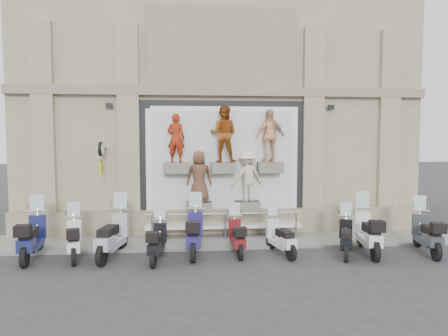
{
  "coord_description": "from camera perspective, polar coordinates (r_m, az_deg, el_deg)",
  "views": [
    {
      "loc": [
        -1.16,
        -10.44,
        3.25
      ],
      "look_at": [
        -0.05,
        1.9,
        2.36
      ],
      "focal_mm": 32.0,
      "sensor_mm": 36.0,
      "label": 1
    }
  ],
  "objects": [
    {
      "name": "sidewalk",
      "position": [
        13.0,
        0.13,
        -10.21
      ],
      "size": [
        16.0,
        2.2,
        0.08
      ],
      "primitive_type": "cube",
      "color": "gray",
      "rests_on": "ground"
    },
    {
      "name": "scooter_g",
      "position": [
        11.49,
        8.08,
        -8.77
      ],
      "size": [
        0.89,
        1.8,
        1.4
      ],
      "primitive_type": null,
      "rotation": [
        0.0,
        0.0,
        0.23
      ],
      "color": "silver",
      "rests_on": "ground"
    },
    {
      "name": "shop_vitrine",
      "position": [
        13.27,
        0.29,
        0.6
      ],
      "size": [
        5.6,
        0.92,
        4.3
      ],
      "color": "black",
      "rests_on": "ground"
    },
    {
      "name": "scooter_i",
      "position": [
        12.15,
        19.89,
        -7.55
      ],
      "size": [
        0.96,
        2.16,
        1.7
      ],
      "primitive_type": null,
      "rotation": [
        0.0,
        0.0,
        -0.17
      ],
      "color": "silver",
      "rests_on": "ground"
    },
    {
      "name": "scooter_d",
      "position": [
        10.98,
        -9.55,
        -9.36
      ],
      "size": [
        0.65,
        1.78,
        1.42
      ],
      "primitive_type": null,
      "rotation": [
        0.0,
        0.0,
        -0.08
      ],
      "color": "black",
      "rests_on": "ground"
    },
    {
      "name": "clock_sign_bracket",
      "position": [
        13.21,
        -17.13,
        1.96
      ],
      "size": [
        0.1,
        0.8,
        1.02
      ],
      "color": "black",
      "rests_on": "ground"
    },
    {
      "name": "scooter_e",
      "position": [
        11.39,
        -4.25,
        -8.11
      ],
      "size": [
        0.74,
        2.11,
        1.69
      ],
      "primitive_type": null,
      "rotation": [
        0.0,
        0.0,
        -0.07
      ],
      "color": "navy",
      "rests_on": "ground"
    },
    {
      "name": "scooter_b",
      "position": [
        11.73,
        -20.68,
        -8.54
      ],
      "size": [
        0.97,
        1.89,
        1.48
      ],
      "primitive_type": null,
      "rotation": [
        0.0,
        0.0,
        0.25
      ],
      "color": "white",
      "rests_on": "ground"
    },
    {
      "name": "ground",
      "position": [
        11.0,
        1.16,
        -13.1
      ],
      "size": [
        90.0,
        90.0,
        0.0
      ],
      "primitive_type": "plane",
      "color": "#303033",
      "rests_on": "ground"
    },
    {
      "name": "scooter_h",
      "position": [
        11.8,
        17.05,
        -8.51
      ],
      "size": [
        1.11,
        1.82,
        1.42
      ],
      "primitive_type": null,
      "rotation": [
        0.0,
        0.0,
        -0.37
      ],
      "color": "black",
      "rests_on": "ground"
    },
    {
      "name": "guard_rail",
      "position": [
        12.8,
        0.17,
        -8.47
      ],
      "size": [
        5.06,
        0.1,
        0.93
      ],
      "primitive_type": null,
      "color": "#9EA0A5",
      "rests_on": "ground"
    },
    {
      "name": "building",
      "position": [
        17.7,
        -1.36,
        13.03
      ],
      "size": [
        14.0,
        8.6,
        12.0
      ],
      "primitive_type": null,
      "color": "tan",
      "rests_on": "ground"
    },
    {
      "name": "scooter_j",
      "position": [
        12.85,
        27.01,
        -7.4
      ],
      "size": [
        0.97,
        2.02,
        1.58
      ],
      "primitive_type": null,
      "rotation": [
        0.0,
        0.0,
        -0.21
      ],
      "color": "#2C3236",
      "rests_on": "ground"
    },
    {
      "name": "scooter_f",
      "position": [
        11.47,
        1.88,
        -8.81
      ],
      "size": [
        0.53,
        1.71,
        1.38
      ],
      "primitive_type": null,
      "rotation": [
        0.0,
        0.0,
        0.02
      ],
      "color": "maroon",
      "rests_on": "ground"
    },
    {
      "name": "scooter_c",
      "position": [
        11.49,
        -15.66,
        -8.07
      ],
      "size": [
        0.98,
        2.2,
        1.72
      ],
      "primitive_type": null,
      "rotation": [
        0.0,
        0.0,
        -0.18
      ],
      "color": "#9B9FA8",
      "rests_on": "ground"
    },
    {
      "name": "scooter_a",
      "position": [
        12.11,
        -25.76,
        -7.78
      ],
      "size": [
        0.84,
        2.13,
        1.69
      ],
      "primitive_type": null,
      "rotation": [
        0.0,
        0.0,
        0.12
      ],
      "color": "#161A4D",
      "rests_on": "ground"
    }
  ]
}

